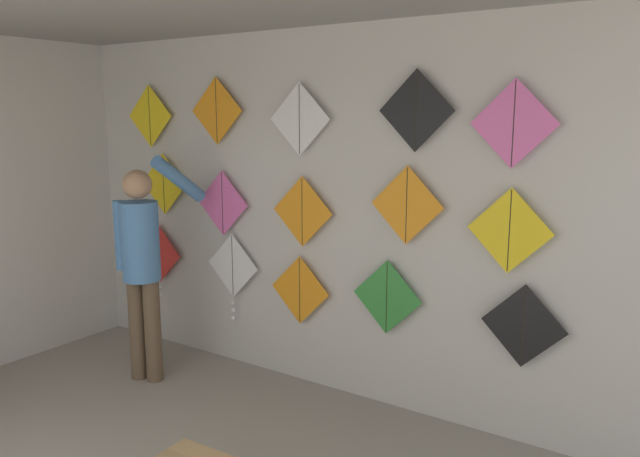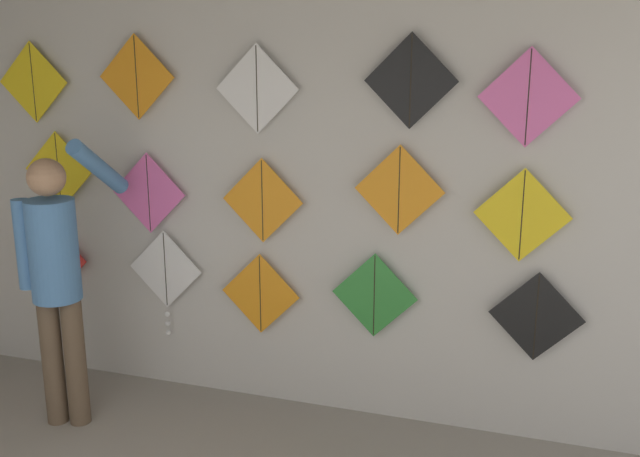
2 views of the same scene
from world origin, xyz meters
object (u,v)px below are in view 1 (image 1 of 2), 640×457
at_px(kite_9, 510,231).
at_px(kite_8, 407,205).
at_px(kite_13, 416,111).
at_px(kite_3, 387,297).
at_px(kite_0, 159,256).
at_px(kite_7, 302,212).
at_px(kite_1, 233,270).
at_px(kite_12, 300,119).
at_px(shopkeeper, 142,256).
at_px(kite_4, 523,326).
at_px(kite_11, 217,111).
at_px(kite_2, 300,290).
at_px(kite_5, 164,184).
at_px(kite_10, 150,116).
at_px(kite_6, 223,203).
at_px(kite_14, 514,124).

bearing_deg(kite_9, kite_8, 180.00).
bearing_deg(kite_13, kite_9, 0.00).
distance_m(kite_3, kite_13, 1.34).
xyz_separation_m(kite_0, kite_7, (1.65, 0.00, 0.57)).
distance_m(kite_1, kite_3, 1.49).
distance_m(kite_12, kite_13, 0.96).
bearing_deg(shopkeeper, kite_0, 115.96).
xyz_separation_m(shopkeeper, kite_4, (2.86, 0.64, -0.21)).
relative_size(kite_3, kite_9, 1.00).
bearing_deg(kite_11, kite_2, 0.00).
relative_size(kite_3, kite_5, 1.00).
distance_m(kite_2, kite_5, 1.69).
bearing_deg(kite_9, kite_2, 180.00).
relative_size(kite_7, kite_12, 1.00).
bearing_deg(shopkeeper, kite_10, 117.62).
relative_size(kite_11, kite_13, 1.00).
bearing_deg(kite_6, kite_4, 0.00).
bearing_deg(kite_12, kite_7, 0.00).
relative_size(kite_2, kite_10, 1.00).
distance_m(shopkeeper, kite_7, 1.35).
xyz_separation_m(kite_4, kite_9, (-0.12, 0.00, 0.61)).
relative_size(kite_3, kite_4, 1.00).
bearing_deg(kite_0, kite_6, 0.05).
bearing_deg(kite_6, kite_7, 0.00).
xyz_separation_m(kite_10, kite_11, (0.82, 0.00, 0.05)).
bearing_deg(kite_0, kite_1, -0.02).
bearing_deg(kite_2, shopkeeper, -149.81).
bearing_deg(kite_5, kite_10, 180.00).
xyz_separation_m(kite_3, kite_12, (-0.77, 0.00, 1.27)).
distance_m(kite_6, kite_10, 1.12).
distance_m(kite_12, kite_14, 1.62).
relative_size(kite_2, kite_11, 1.00).
bearing_deg(kite_8, kite_9, 0.00).
bearing_deg(kite_10, kite_4, 0.00).
distance_m(kite_2, kite_4, 1.76).
xyz_separation_m(kite_9, kite_13, (-0.67, 0.00, 0.75)).
bearing_deg(kite_3, shopkeeper, -161.22).
bearing_deg(kite_4, kite_3, 180.00).
bearing_deg(kite_13, shopkeeper, -162.85).
bearing_deg(kite_14, kite_1, -179.98).
bearing_deg(kite_3, kite_7, 180.00).
xyz_separation_m(shopkeeper, kite_5, (-0.42, 0.64, 0.49)).
height_order(kite_7, kite_10, kite_10).
bearing_deg(kite_14, kite_6, 180.00).
relative_size(kite_0, kite_5, 1.25).
xyz_separation_m(shopkeeper, kite_8, (2.01, 0.64, 0.50)).
xyz_separation_m(kite_5, kite_11, (0.68, 0.00, 0.65)).
xyz_separation_m(kite_2, kite_5, (-1.52, 0.00, 0.75)).
bearing_deg(kite_2, kite_10, 180.00).
distance_m(kite_1, kite_10, 1.61).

